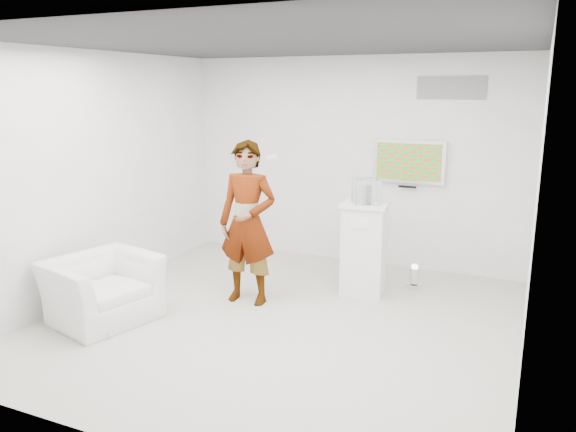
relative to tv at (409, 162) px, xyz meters
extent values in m
cube|color=#BAB5AB|center=(-0.85, -2.45, -1.55)|extent=(5.00, 5.00, 0.01)
cube|color=#2D2D30|center=(-0.85, -2.45, 1.45)|extent=(5.00, 5.00, 0.01)
cube|color=white|center=(-0.85, 0.05, -0.05)|extent=(5.00, 0.01, 3.00)
cube|color=white|center=(-0.85, -4.95, -0.05)|extent=(5.00, 0.01, 3.00)
cube|color=white|center=(-3.35, -2.45, -0.05)|extent=(0.01, 5.00, 3.00)
cube|color=white|center=(1.65, -2.45, -0.05)|extent=(0.01, 5.00, 3.00)
cube|color=silver|center=(0.00, 0.00, 0.00)|extent=(1.00, 0.08, 0.60)
cube|color=slate|center=(0.50, 0.04, 1.00)|extent=(0.90, 0.02, 0.30)
imported|color=white|center=(-1.45, -2.06, -0.57)|extent=(0.74, 0.51, 1.96)
imported|color=white|center=(-2.69, -3.23, -1.19)|extent=(1.22, 1.32, 0.72)
cube|color=white|center=(-0.26, -1.20, -0.97)|extent=(0.62, 0.62, 1.16)
cylinder|color=silver|center=(0.31, -0.80, -1.39)|extent=(0.25, 0.25, 0.31)
cube|color=white|center=(-0.26, -1.20, -0.24)|extent=(0.41, 0.41, 0.30)
cube|color=white|center=(-0.26, -1.20, -0.27)|extent=(0.07, 0.17, 0.23)
cube|color=white|center=(-1.21, -1.90, 0.22)|extent=(0.08, 0.16, 0.04)
camera|label=1|loc=(1.63, -7.78, 1.01)|focal=35.00mm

